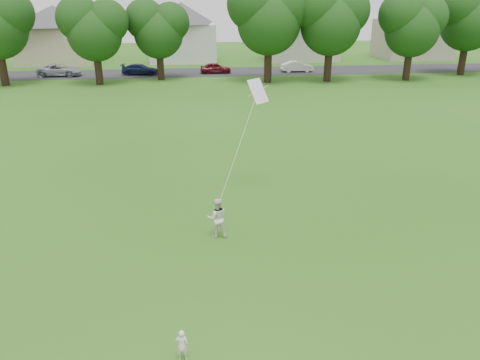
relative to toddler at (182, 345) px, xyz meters
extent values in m
plane|color=#265513|center=(0.36, 3.76, -0.43)|extent=(160.00, 160.00, 0.00)
cube|color=#2D2D30|center=(0.36, 45.76, -0.42)|extent=(90.00, 7.00, 0.01)
imported|color=silver|center=(0.00, 0.00, 0.00)|extent=(0.33, 0.23, 0.85)
imported|color=silver|center=(1.29, 6.10, 0.32)|extent=(0.74, 0.59, 1.49)
plane|color=white|center=(3.34, 10.03, 4.09)|extent=(1.13, 1.11, 0.93)
cylinder|color=white|center=(2.31, 8.07, 2.37)|extent=(0.01, 0.01, 5.61)
cylinder|color=black|center=(-17.06, 39.52, 1.39)|extent=(0.75, 0.75, 3.63)
cylinder|color=black|center=(-7.97, 39.06, 1.19)|extent=(0.72, 0.72, 3.24)
cylinder|color=black|center=(-2.03, 41.24, 1.13)|extent=(0.71, 0.71, 3.11)
cylinder|color=black|center=(8.79, 38.29, 1.52)|extent=(0.77, 0.77, 3.89)
cylinder|color=black|center=(14.96, 38.13, 1.43)|extent=(0.76, 0.76, 3.72)
cylinder|color=black|center=(23.36, 37.89, 1.26)|extent=(0.73, 0.73, 3.38)
cylinder|color=black|center=(31.02, 40.61, 1.43)|extent=(0.76, 0.76, 3.72)
imported|color=#9999A6|center=(-13.09, 44.76, 0.23)|extent=(4.80, 2.47, 1.29)
imported|color=#151D43|center=(-4.45, 44.76, 0.17)|extent=(4.22, 2.12, 1.18)
imported|color=#551116|center=(3.96, 44.76, 0.18)|extent=(3.50, 1.43, 1.19)
imported|color=white|center=(13.39, 44.76, 0.19)|extent=(3.70, 1.34, 1.22)
cube|color=#C2B492|center=(-15.64, 55.76, 1.87)|extent=(9.44, 7.26, 4.59)
pyramid|color=#47454A|center=(-15.64, 55.76, 6.69)|extent=(13.62, 13.62, 2.53)
cube|color=silver|center=(0.36, 55.76, 1.98)|extent=(8.54, 6.59, 4.82)
pyramid|color=#47454A|center=(0.36, 55.76, 7.04)|extent=(12.32, 12.32, 2.65)
cube|color=#BBB6A7|center=(16.36, 55.76, 2.28)|extent=(9.36, 7.06, 5.42)
cube|color=#AFA391|center=(32.36, 55.76, 2.16)|extent=(9.04, 7.68, 5.18)
camera|label=1|loc=(0.31, -8.99, 7.72)|focal=35.00mm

